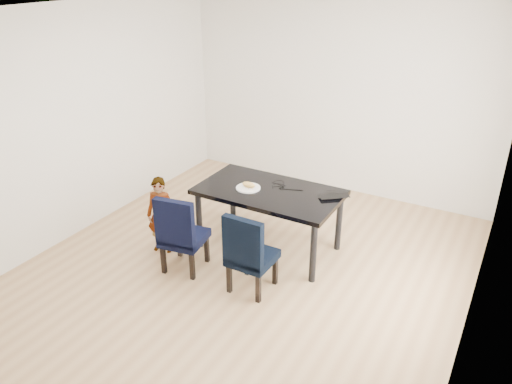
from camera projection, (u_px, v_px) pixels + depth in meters
The scene contains 14 objects.
floor at pixel (247, 268), 5.53m from camera, with size 4.50×5.00×0.01m, color tan.
ceiling at pixel (245, 9), 4.36m from camera, with size 4.50×5.00×0.01m, color white.
wall_back at pixel (337, 97), 6.92m from camera, with size 4.50×0.01×2.70m, color white.
wall_front at pixel (34, 286), 2.97m from camera, with size 4.50×0.01×2.70m, color silver.
wall_left at pixel (83, 121), 5.95m from camera, with size 0.01×5.00×2.70m, color white.
wall_right at pixel (491, 204), 3.94m from camera, with size 0.01×5.00×2.70m, color silver.
dining_table at pixel (269, 219), 5.76m from camera, with size 1.60×0.90×0.75m, color black.
chair_left at pixel (184, 231), 5.35m from camera, with size 0.43×0.45×0.91m, color black.
chair_right at pixel (252, 251), 5.01m from camera, with size 0.43×0.45×0.89m, color black.
child at pixel (161, 215), 5.67m from camera, with size 0.33×0.22×0.91m, color #FA3A15.
plate at pixel (248, 188), 5.63m from camera, with size 0.28×0.28×0.02m, color white.
sandwich at pixel (249, 185), 5.61m from camera, with size 0.16×0.07×0.06m, color gold.
laptop at pixel (333, 195), 5.45m from camera, with size 0.33×0.21×0.03m, color black.
cable_tangle at pixel (278, 187), 5.66m from camera, with size 0.14×0.14×0.01m, color black.
Camera 1 is at (2.36, -3.98, 3.13)m, focal length 35.00 mm.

